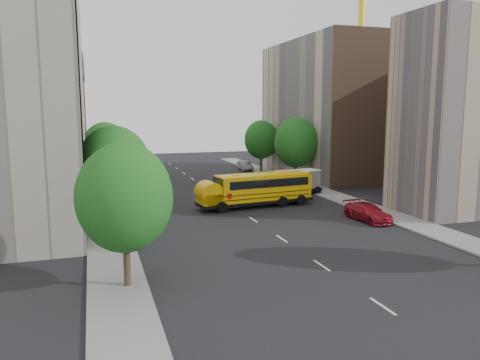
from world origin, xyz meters
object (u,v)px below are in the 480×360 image
street_tree_4 (296,143)px  school_bus (255,188)px  parked_car_5 (245,165)px  street_tree_0 (125,198)px  parked_car_2 (124,178)px  parked_car_3 (368,212)px  street_tree_5 (261,140)px  tower_crane (374,8)px  safari_truck (294,182)px  street_tree_2 (106,149)px  parked_car_0 (137,228)px  street_tree_1 (114,168)px  parked_car_1 (129,188)px

street_tree_4 → school_bus: bearing=-129.6°
street_tree_4 → parked_car_5: street_tree_4 is taller
school_bus → street_tree_0: bearing=-134.1°
parked_car_2 → parked_car_3: 31.05m
parked_car_2 → street_tree_5: bearing=-164.2°
tower_crane → parked_car_2: size_ratio=6.69×
street_tree_5 → parked_car_3: bearing=-94.0°
street_tree_0 → safari_truck: 28.72m
street_tree_4 → safari_truck: 8.19m
parked_car_3 → parked_car_5: (0.69, 33.98, -0.01)m
street_tree_0 → street_tree_2: (0.00, 28.00, 0.19)m
safari_truck → parked_car_5: 21.54m
safari_truck → parked_car_5: (1.59, 21.47, -0.69)m
school_bus → street_tree_5: bearing=61.4°
parked_car_0 → street_tree_5: bearing=-122.3°
tower_crane → street_tree_1: bearing=-142.2°
tower_crane → safari_truck: 38.19m
street_tree_5 → parked_car_3: (-2.20, -31.12, -4.00)m
street_tree_1 → school_bus: (12.85, 6.93, -3.20)m
tower_crane → school_bus: 44.18m
school_bus → parked_car_3: school_bus is taller
street_tree_0 → street_tree_5: (22.00, 40.00, 0.06)m
parked_car_2 → parked_car_5: parked_car_2 is taller
tower_crane → parked_car_0: bearing=-140.9°
parked_car_5 → street_tree_2: bearing=-141.0°
safari_truck → parked_car_2: (-16.70, 13.07, -0.64)m
parked_car_2 → parked_car_5: (18.29, 8.41, -0.05)m
street_tree_5 → parked_car_2: bearing=-164.4°
street_tree_2 → street_tree_4: 22.00m
school_bus → street_tree_4: bearing=43.5°
street_tree_0 → street_tree_2: street_tree_2 is taller
parked_car_2 → parked_car_3: (17.60, -25.58, -0.04)m
street_tree_1 → street_tree_4: size_ratio=0.98×
parked_car_5 → parked_car_2: bearing=-152.3°
parked_car_1 → parked_car_3: size_ratio=1.00×
parked_car_1 → street_tree_1: bearing=87.8°
safari_truck → parked_car_1: safari_truck is taller
street_tree_0 → parked_car_2: bearing=86.3°
school_bus → street_tree_1: bearing=-158.6°
street_tree_4 → safari_truck: street_tree_4 is taller
tower_crane → school_bus: tower_crane is taller
parked_car_5 → safari_truck: bearing=-91.2°
street_tree_2 → parked_car_0: size_ratio=2.06×
parked_car_1 → parked_car_3: 24.94m
street_tree_1 → parked_car_0: street_tree_1 is taller
tower_crane → parked_car_5: bearing=177.6°
parked_car_3 → parked_car_0: bearing=173.0°
school_bus → parked_car_2: school_bus is taller
street_tree_4 → parked_car_2: 21.27m
parked_car_2 → parked_car_5: size_ratio=1.27×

